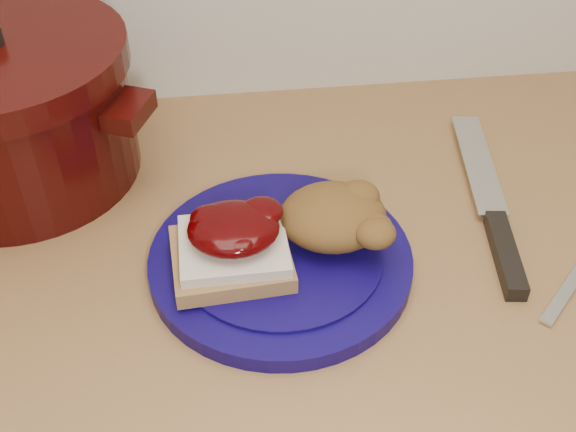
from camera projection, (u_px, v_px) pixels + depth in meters
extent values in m
cylinder|color=#0C0445|center=(281.00, 261.00, 0.72)|extent=(0.27, 0.27, 0.02)
cube|color=olive|center=(231.00, 259.00, 0.70)|extent=(0.12, 0.10, 0.02)
cube|color=beige|center=(233.00, 246.00, 0.69)|extent=(0.10, 0.09, 0.01)
ellipsoid|color=#2F0102|center=(233.00, 228.00, 0.68)|extent=(0.09, 0.08, 0.03)
ellipsoid|color=brown|center=(333.00, 217.00, 0.71)|extent=(0.11, 0.10, 0.05)
cube|color=black|center=(505.00, 254.00, 0.73)|extent=(0.04, 0.12, 0.02)
cube|color=silver|center=(478.00, 162.00, 0.85)|extent=(0.06, 0.19, 0.00)
cylinder|color=black|center=(12.00, 122.00, 0.81)|extent=(0.35, 0.35, 0.13)
cube|color=black|center=(129.00, 111.00, 0.75)|extent=(0.06, 0.07, 0.02)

